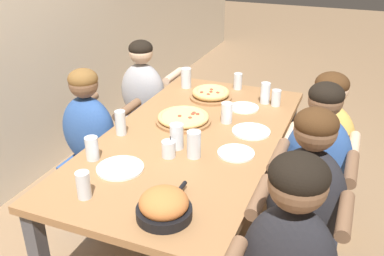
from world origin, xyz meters
TOP-DOWN VIEW (x-y plane):
  - ground_plane at (0.00, 0.00)m, footprint 18.00×18.00m
  - dining_table at (0.00, 0.00)m, footprint 1.87×0.97m
  - pizza_board_main at (0.58, 0.10)m, footprint 0.29×0.29m
  - pizza_board_second at (0.15, 0.12)m, footprint 0.34×0.34m
  - skillet_bowl at (-0.74, -0.18)m, footprint 0.34×0.24m
  - empty_plate_a at (-0.11, -0.30)m, footprint 0.20×0.20m
  - empty_plate_b at (0.50, -0.17)m, footprint 0.19×0.19m
  - empty_plate_c at (-0.48, 0.19)m, footprint 0.24×0.24m
  - empty_plate_d at (0.17, -0.31)m, footprint 0.23×0.23m
  - cocktail_glass_blue at (-0.27, 0.02)m, footprint 0.07×0.07m
  - drinking_glass_a at (0.84, -0.02)m, footprint 0.06×0.06m
  - drinking_glass_b at (-0.13, 0.39)m, footprint 0.06×0.06m
  - drinking_glass_c at (-0.17, 0.02)m, footprint 0.07×0.07m
  - drinking_glass_d at (-0.75, 0.22)m, footprint 0.06×0.06m
  - drinking_glass_e at (0.65, -0.27)m, footprint 0.06×0.06m
  - drinking_glass_f at (0.63, -0.35)m, footprint 0.06×0.06m
  - drinking_glass_g at (-0.44, 0.38)m, footprint 0.07×0.07m
  - drinking_glass_h at (0.25, -0.13)m, footprint 0.07×0.07m
  - drinking_glass_i at (0.73, 0.34)m, footprint 0.07×0.07m
  - drinking_glass_j at (-0.22, -0.10)m, footprint 0.07×0.07m
  - diner_near_midleft at (-0.36, -0.71)m, footprint 0.51×0.40m
  - diner_near_midright at (0.39, -0.71)m, footprint 0.51×0.40m
  - diner_far_center at (-0.02, 0.71)m, footprint 0.51×0.40m
  - diner_near_center at (0.02, -0.71)m, footprint 0.51×0.40m
  - diner_far_right at (0.72, 0.71)m, footprint 0.51×0.40m

SIDE VIEW (x-z plane):
  - ground_plane at x=0.00m, z-range 0.00..0.00m
  - diner_far_center at x=-0.02m, z-range -0.05..1.03m
  - diner_far_right at x=0.72m, z-range -0.05..1.04m
  - diner_near_midright at x=0.39m, z-range -0.05..1.07m
  - diner_near_center at x=0.02m, z-range -0.06..1.12m
  - diner_near_midleft at x=-0.36m, z-range -0.05..1.13m
  - dining_table at x=0.00m, z-range 0.30..1.06m
  - empty_plate_c at x=-0.48m, z-range 0.76..0.78m
  - empty_plate_d at x=0.17m, z-range 0.76..0.78m
  - empty_plate_a at x=-0.11m, z-range 0.76..0.78m
  - empty_plate_b at x=0.50m, z-range 0.76..0.78m
  - pizza_board_second at x=0.15m, z-range 0.76..0.81m
  - pizza_board_main at x=0.58m, z-range 0.76..0.83m
  - cocktail_glass_blue at x=-0.27m, z-range 0.75..0.86m
  - drinking_glass_f at x=0.63m, z-range 0.75..0.86m
  - skillet_bowl at x=-0.74m, z-range 0.75..0.88m
  - drinking_glass_d at x=-0.75m, z-range 0.75..0.88m
  - drinking_glass_h at x=0.25m, z-range 0.76..0.88m
  - drinking_glass_a at x=0.84m, z-range 0.76..0.88m
  - drinking_glass_c at x=-0.17m, z-range 0.75..0.89m
  - drinking_glass_g at x=-0.44m, z-range 0.76..0.89m
  - drinking_glass_j at x=-0.22m, z-range 0.75..0.90m
  - drinking_glass_i at x=0.73m, z-range 0.75..0.90m
  - drinking_glass_e at x=0.65m, z-range 0.76..0.90m
  - drinking_glass_b at x=-0.13m, z-range 0.76..0.91m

